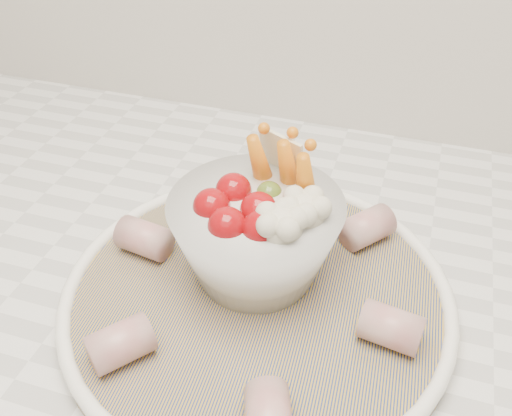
% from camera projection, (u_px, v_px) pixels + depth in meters
% --- Properties ---
extents(serving_platter, '(0.34, 0.34, 0.02)m').
position_uv_depth(serving_platter, '(257.00, 295.00, 0.48)').
color(serving_platter, navy).
rests_on(serving_platter, kitchen_counter).
extents(veggie_bowl, '(0.14, 0.14, 0.12)m').
position_uv_depth(veggie_bowl, '(257.00, 233.00, 0.46)').
color(veggie_bowl, silver).
rests_on(veggie_bowl, serving_platter).
extents(cured_meat_rolls, '(0.27, 0.29, 0.03)m').
position_uv_depth(cured_meat_rolls, '(257.00, 279.00, 0.46)').
color(cured_meat_rolls, '#A74C4F').
rests_on(cured_meat_rolls, serving_platter).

